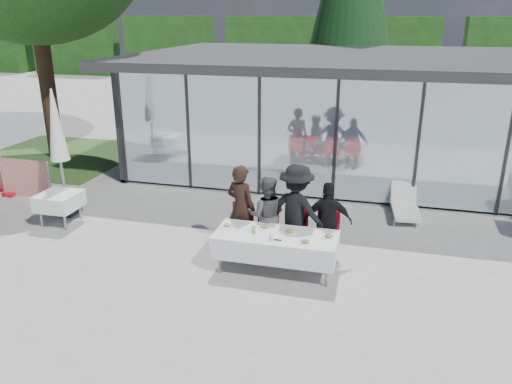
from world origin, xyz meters
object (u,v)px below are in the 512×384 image
at_px(dining_table, 276,244).
at_px(diner_c, 296,211).
at_px(market_umbrella, 57,134).
at_px(plate_d, 329,236).
at_px(diner_chair_a, 242,224).
at_px(plate_extra, 305,242).
at_px(plate_b, 264,227).
at_px(diner_a, 241,208).
at_px(diner_chair_b, 267,227).
at_px(folded_eyeglasses, 278,240).
at_px(diner_chair_c, 296,230).
at_px(lounger, 405,205).
at_px(plate_a, 227,226).
at_px(plate_c, 290,231).
at_px(diner_d, 328,222).
at_px(diner_chair_d, 327,233).
at_px(juice_bottle, 254,229).
at_px(diner_b, 267,215).
at_px(spare_table_left, 59,201).

distance_m(dining_table, diner_c, 0.86).
bearing_deg(market_umbrella, plate_d, -12.40).
height_order(diner_chair_a, plate_extra, diner_chair_a).
bearing_deg(plate_b, diner_chair_a, 138.38).
distance_m(diner_a, diner_chair_b, 0.64).
distance_m(diner_a, folded_eyeglasses, 1.38).
distance_m(diner_chair_c, lounger, 3.48).
bearing_deg(diner_chair_c, diner_chair_b, 180.00).
distance_m(plate_b, plate_extra, 0.97).
distance_m(plate_a, plate_c, 1.21).
bearing_deg(diner_d, diner_chair_d, -97.61).
distance_m(diner_a, plate_a, 0.65).
distance_m(plate_b, plate_d, 1.23).
distance_m(diner_c, lounger, 3.56).
relative_size(diner_chair_d, juice_bottle, 6.59).
relative_size(plate_b, plate_d, 1.00).
bearing_deg(diner_chair_c, plate_c, -90.43).
relative_size(diner_chair_b, diner_chair_c, 1.00).
bearing_deg(dining_table, market_umbrella, 164.72).
distance_m(diner_chair_c, plate_extra, 1.09).
height_order(diner_a, diner_c, diner_c).
bearing_deg(diner_chair_d, dining_table, -139.07).
xyz_separation_m(dining_table, diner_d, (0.86, 0.72, 0.26)).
xyz_separation_m(diner_b, diner_d, (1.21, 0.00, -0.01)).
bearing_deg(plate_extra, diner_chair_d, 74.23).
height_order(diner_chair_b, market_umbrella, market_umbrella).
xyz_separation_m(diner_chair_b, diner_chair_c, (0.59, 0.00, 0.00)).
relative_size(dining_table, plate_extra, 8.99).
height_order(diner_chair_d, folded_eyeglasses, diner_chair_d).
relative_size(diner_chair_c, juice_bottle, 6.59).
xyz_separation_m(diner_chair_d, plate_d, (0.09, -0.67, 0.24)).
height_order(diner_d, spare_table_left, diner_d).
relative_size(plate_extra, juice_bottle, 1.70).
height_order(dining_table, lounger, dining_table).
distance_m(diner_c, plate_b, 0.74).
distance_m(diner_chair_d, lounger, 3.13).
xyz_separation_m(diner_d, lounger, (1.54, 2.74, -0.54)).
bearing_deg(diner_a, plate_extra, 166.24).
xyz_separation_m(plate_extra, folded_eyeglasses, (-0.49, 0.00, -0.02)).
bearing_deg(plate_d, lounger, 66.82).
relative_size(diner_chair_b, lounger, 0.70).
bearing_deg(diner_b, market_umbrella, -17.63).
xyz_separation_m(plate_b, plate_extra, (0.85, -0.47, 0.00)).
relative_size(market_umbrella, lounger, 2.16).
bearing_deg(diner_chair_b, diner_chair_c, 0.00).
bearing_deg(lounger, diner_chair_b, -135.42).
bearing_deg(plate_b, plate_a, -170.17).
bearing_deg(spare_table_left, diner_chair_a, -2.35).
relative_size(diner_d, spare_table_left, 1.85).
distance_m(diner_chair_a, juice_bottle, 0.98).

